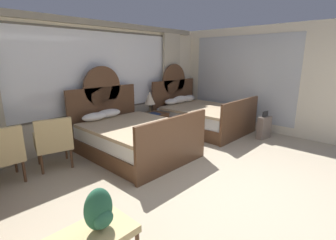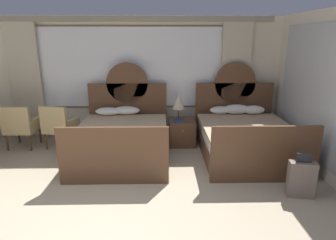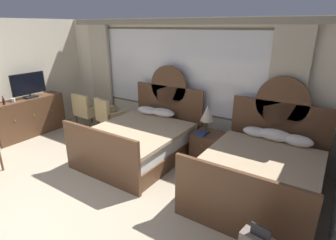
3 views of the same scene
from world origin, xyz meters
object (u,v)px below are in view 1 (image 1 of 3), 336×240
object	(u,v)px
bed_near_window	(133,136)
book_on_nightstand	(154,114)
luggage_bench	(91,240)
table_lamp_on_nightstand	(150,98)
armchair_by_window_centre	(1,153)
armchair_by_window_left	(54,141)
backpack_on_bench	(99,210)
nightstand_between_beds	(154,124)
suitcase_on_floor	(264,127)
bed_near_mirror	(202,116)

from	to	relation	value
bed_near_window	book_on_nightstand	xyz separation A→B (m)	(1.10, 0.51, 0.20)
bed_near_window	luggage_bench	world-z (taller)	bed_near_window
table_lamp_on_nightstand	luggage_bench	world-z (taller)	table_lamp_on_nightstand
armchair_by_window_centre	luggage_bench	world-z (taller)	armchair_by_window_centre
bed_near_window	book_on_nightstand	world-z (taller)	bed_near_window
armchair_by_window_left	backpack_on_bench	size ratio (longest dim) A/B	2.42
nightstand_between_beds	backpack_on_bench	size ratio (longest dim) A/B	1.50
bed_near_window	armchair_by_window_left	world-z (taller)	bed_near_window
armchair_by_window_left	nightstand_between_beds	bearing A→B (deg)	3.27
table_lamp_on_nightstand	book_on_nightstand	bearing A→B (deg)	-94.82
table_lamp_on_nightstand	armchair_by_window_left	size ratio (longest dim) A/B	0.59
suitcase_on_floor	nightstand_between_beds	bearing A→B (deg)	126.11
bed_near_window	bed_near_mirror	distance (m)	2.38
book_on_nightstand	luggage_bench	world-z (taller)	book_on_nightstand
table_lamp_on_nightstand	armchair_by_window_left	xyz separation A→B (m)	(-2.49, -0.21, -0.43)
armchair_by_window_left	luggage_bench	distance (m)	2.66
table_lamp_on_nightstand	backpack_on_bench	distance (m)	4.21
nightstand_between_beds	armchair_by_window_left	distance (m)	2.58
bed_near_mirror	luggage_bench	bearing A→B (deg)	-155.21
bed_near_mirror	bed_near_window	bearing A→B (deg)	-179.86
armchair_by_window_left	luggage_bench	xyz separation A→B (m)	(-0.76, -2.55, -0.09)
bed_near_window	armchair_by_window_left	distance (m)	1.46
armchair_by_window_left	backpack_on_bench	distance (m)	2.65
bed_near_window	armchair_by_window_centre	world-z (taller)	bed_near_window
bed_near_mirror	backpack_on_bench	xyz separation A→B (m)	(-4.42, -2.09, 0.29)
bed_near_window	backpack_on_bench	distance (m)	2.93
bed_near_window	suitcase_on_floor	size ratio (longest dim) A/B	3.24
suitcase_on_floor	backpack_on_bench	bearing A→B (deg)	-173.65
bed_near_mirror	table_lamp_on_nightstand	xyz separation A→B (m)	(-1.26, 0.68, 0.56)
armchair_by_window_left	luggage_bench	size ratio (longest dim) A/B	1.26
luggage_bench	suitcase_on_floor	xyz separation A→B (m)	(4.91, 0.53, -0.14)
armchair_by_window_left	suitcase_on_floor	size ratio (longest dim) A/B	1.37
table_lamp_on_nightstand	book_on_nightstand	distance (m)	0.41
book_on_nightstand	armchair_by_window_left	size ratio (longest dim) A/B	0.28
bed_near_mirror	table_lamp_on_nightstand	world-z (taller)	bed_near_mirror
luggage_bench	book_on_nightstand	bearing A→B (deg)	38.68
luggage_bench	backpack_on_bench	size ratio (longest dim) A/B	1.93
armchair_by_window_left	armchair_by_window_centre	bearing A→B (deg)	-179.83
nightstand_between_beds	armchair_by_window_left	size ratio (longest dim) A/B	0.62
table_lamp_on_nightstand	backpack_on_bench	xyz separation A→B (m)	(-3.16, -2.77, -0.28)
armchair_by_window_left	armchair_by_window_centre	xyz separation A→B (m)	(-0.79, -0.00, 0.00)
bed_near_window	armchair_by_window_centre	size ratio (longest dim) A/B	2.36
table_lamp_on_nightstand	backpack_on_bench	bearing A→B (deg)	-138.69
armchair_by_window_centre	luggage_bench	size ratio (longest dim) A/B	1.26
bed_near_window	suitcase_on_floor	xyz separation A→B (m)	(2.77, -1.55, -0.09)
bed_near_window	suitcase_on_floor	world-z (taller)	bed_near_window
armchair_by_window_centre	backpack_on_bench	xyz separation A→B (m)	(0.13, -2.56, 0.15)
nightstand_between_beds	table_lamp_on_nightstand	size ratio (longest dim) A/B	1.04
table_lamp_on_nightstand	luggage_bench	bearing A→B (deg)	-139.59
bed_near_window	armchair_by_window_centre	distance (m)	2.22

